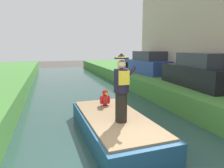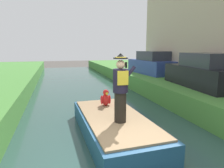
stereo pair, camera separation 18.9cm
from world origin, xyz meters
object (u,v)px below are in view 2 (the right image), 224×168
Objects in this scene: boat at (114,126)px; parked_car_dark at (204,73)px; parked_car_blue at (152,64)px; person_pirate at (121,88)px; parrot_plush at (106,99)px.

parked_car_dark is (4.77, 1.99, 1.20)m from boat.
parked_car_blue is (0.00, 5.01, 0.00)m from parked_car_dark.
person_pirate is 5.36m from parked_car_dark.
parrot_plush reaches higher than boat.
parked_car_dark is at bearing -90.00° from parked_car_blue.
boat is 1.27m from parrot_plush.
person_pirate reaches higher than boat.
boat is 7.46× the size of parrot_plush.
parked_car_dark is 5.01m from parked_car_blue.
parked_car_blue reaches higher than parrot_plush.
parked_car_dark reaches higher than boat.
parrot_plush is 0.14× the size of parked_car_blue.
person_pirate is 0.45× the size of parked_car_blue.
person_pirate is 8.87m from parked_car_blue.
boat is at bearing -124.33° from parked_car_blue.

